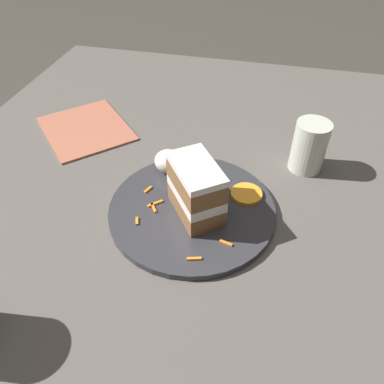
{
  "coord_description": "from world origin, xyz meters",
  "views": [
    {
      "loc": [
        0.08,
        -0.46,
        0.46
      ],
      "look_at": [
        -0.02,
        -0.05,
        0.08
      ],
      "focal_mm": 35.0,
      "sensor_mm": 36.0,
      "label": 1
    }
  ],
  "objects_px": {
    "plate": "(192,209)",
    "drinking_glass": "(308,149)",
    "cake_slice": "(196,190)",
    "cream_dollop": "(169,161)",
    "menu_card": "(86,129)",
    "orange_garnish": "(247,193)"
  },
  "relations": [
    {
      "from": "drinking_glass",
      "to": "plate",
      "type": "bearing_deg",
      "value": -137.44
    },
    {
      "from": "cream_dollop",
      "to": "menu_card",
      "type": "xyz_separation_m",
      "value": [
        -0.21,
        0.11,
        -0.03
      ]
    },
    {
      "from": "drinking_glass",
      "to": "cake_slice",
      "type": "bearing_deg",
      "value": -134.72
    },
    {
      "from": "cream_dollop",
      "to": "drinking_glass",
      "type": "xyz_separation_m",
      "value": [
        0.23,
        0.08,
        0.01
      ]
    },
    {
      "from": "cake_slice",
      "to": "cream_dollop",
      "type": "bearing_deg",
      "value": -87.96
    },
    {
      "from": "cake_slice",
      "to": "drinking_glass",
      "type": "relative_size",
      "value": 1.21
    },
    {
      "from": "cake_slice",
      "to": "orange_garnish",
      "type": "relative_size",
      "value": 2.17
    },
    {
      "from": "plate",
      "to": "menu_card",
      "type": "bearing_deg",
      "value": 145.79
    },
    {
      "from": "orange_garnish",
      "to": "drinking_glass",
      "type": "xyz_separation_m",
      "value": [
        0.09,
        0.11,
        0.03
      ]
    },
    {
      "from": "cream_dollop",
      "to": "orange_garnish",
      "type": "bearing_deg",
      "value": -11.81
    },
    {
      "from": "cream_dollop",
      "to": "drinking_glass",
      "type": "height_order",
      "value": "drinking_glass"
    },
    {
      "from": "cake_slice",
      "to": "menu_card",
      "type": "xyz_separation_m",
      "value": [
        -0.28,
        0.19,
        -0.05
      ]
    },
    {
      "from": "menu_card",
      "to": "drinking_glass",
      "type": "bearing_deg",
      "value": -47.48
    },
    {
      "from": "cream_dollop",
      "to": "menu_card",
      "type": "relative_size",
      "value": 0.27
    },
    {
      "from": "plate",
      "to": "drinking_glass",
      "type": "xyz_separation_m",
      "value": [
        0.17,
        0.16,
        0.03
      ]
    },
    {
      "from": "cake_slice",
      "to": "cream_dollop",
      "type": "distance_m",
      "value": 0.11
    },
    {
      "from": "orange_garnish",
      "to": "drinking_glass",
      "type": "distance_m",
      "value": 0.15
    },
    {
      "from": "orange_garnish",
      "to": "plate",
      "type": "bearing_deg",
      "value": -148.25
    },
    {
      "from": "drinking_glass",
      "to": "menu_card",
      "type": "height_order",
      "value": "drinking_glass"
    },
    {
      "from": "plate",
      "to": "drinking_glass",
      "type": "bearing_deg",
      "value": 42.56
    },
    {
      "from": "drinking_glass",
      "to": "orange_garnish",
      "type": "bearing_deg",
      "value": -130.36
    },
    {
      "from": "menu_card",
      "to": "cake_slice",
      "type": "bearing_deg",
      "value": -78.88
    }
  ]
}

